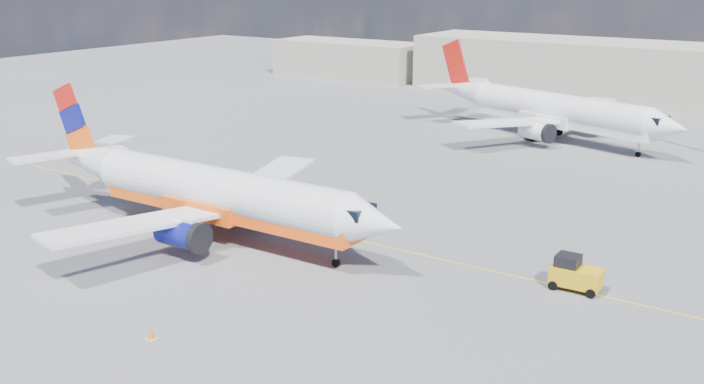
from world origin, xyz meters
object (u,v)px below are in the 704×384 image
Objects in this scene: main_jet at (211,192)px; traffic_cone at (151,334)px; second_jet at (552,110)px; gse_tug at (575,274)px.

main_jet is 52.99× the size of traffic_cone.
main_jet is at bearing 122.48° from traffic_cone.
second_jet reaches higher than traffic_cone.
gse_tug is 24.70m from traffic_cone.
second_jet is 53.58× the size of traffic_cone.
gse_tug reaches higher than traffic_cone.
traffic_cone is at bearing -73.06° from second_jet.
second_jet is 42.91m from gse_tug.
second_jet is at bearing 90.23° from traffic_cone.
gse_tug is at bearing 49.43° from traffic_cone.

